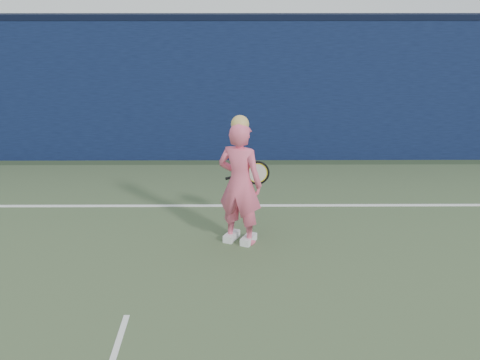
{
  "coord_description": "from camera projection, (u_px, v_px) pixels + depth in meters",
  "views": [
    {
      "loc": [
        1.11,
        -4.29,
        3.3
      ],
      "look_at": [
        1.16,
        2.77,
        0.84
      ],
      "focal_mm": 45.0,
      "sensor_mm": 36.0,
      "label": 1
    }
  ],
  "objects": [
    {
      "name": "racket",
      "position": [
        255.0,
        173.0,
        7.89
      ],
      "size": [
        0.59,
        0.17,
        0.32
      ],
      "rotation": [
        0.0,
        0.0,
        -0.3
      ],
      "color": "black",
      "rests_on": "ground"
    },
    {
      "name": "backstop_wall",
      "position": [
        175.0,
        91.0,
        10.85
      ],
      "size": [
        24.0,
        0.4,
        2.5
      ],
      "primitive_type": "cube",
      "color": "black",
      "rests_on": "ground"
    },
    {
      "name": "wall_cap",
      "position": [
        172.0,
        17.0,
        10.43
      ],
      "size": [
        24.0,
        0.42,
        0.1
      ],
      "primitive_type": "cube",
      "color": "black",
      "rests_on": "backstop_wall"
    },
    {
      "name": "player",
      "position": [
        240.0,
        183.0,
        7.49
      ],
      "size": [
        0.68,
        0.59,
        1.66
      ],
      "rotation": [
        0.0,
        0.0,
        2.71
      ],
      "color": "#F96083",
      "rests_on": "ground"
    }
  ]
}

